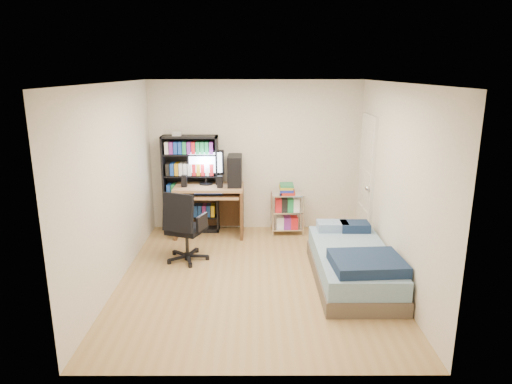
{
  "coord_description": "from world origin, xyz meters",
  "views": [
    {
      "loc": [
        0.0,
        -5.51,
        2.64
      ],
      "look_at": [
        0.01,
        0.4,
        1.06
      ],
      "focal_mm": 32.0,
      "sensor_mm": 36.0,
      "label": 1
    }
  ],
  "objects_px": {
    "media_shelf": "(191,183)",
    "office_chair": "(185,239)",
    "bed": "(353,264)",
    "computer_desk": "(216,190)"
  },
  "relations": [
    {
      "from": "computer_desk",
      "to": "office_chair",
      "type": "height_order",
      "value": "computer_desk"
    },
    {
      "from": "computer_desk",
      "to": "office_chair",
      "type": "xyz_separation_m",
      "value": [
        -0.35,
        -1.14,
        -0.43
      ]
    },
    {
      "from": "bed",
      "to": "computer_desk",
      "type": "bearing_deg",
      "value": 136.35
    },
    {
      "from": "computer_desk",
      "to": "office_chair",
      "type": "bearing_deg",
      "value": -107.21
    },
    {
      "from": "media_shelf",
      "to": "computer_desk",
      "type": "height_order",
      "value": "media_shelf"
    },
    {
      "from": "office_chair",
      "to": "bed",
      "type": "relative_size",
      "value": 0.54
    },
    {
      "from": "media_shelf",
      "to": "bed",
      "type": "height_order",
      "value": "media_shelf"
    },
    {
      "from": "media_shelf",
      "to": "office_chair",
      "type": "xyz_separation_m",
      "value": [
        0.08,
        -1.28,
        -0.5
      ]
    },
    {
      "from": "computer_desk",
      "to": "bed",
      "type": "bearing_deg",
      "value": -43.65
    },
    {
      "from": "office_chair",
      "to": "bed",
      "type": "height_order",
      "value": "office_chair"
    }
  ]
}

